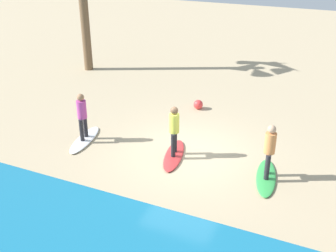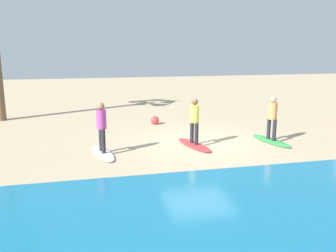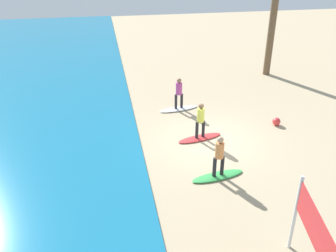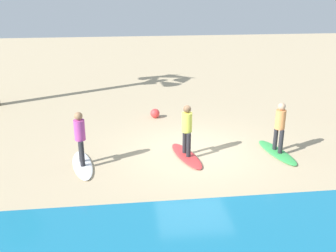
# 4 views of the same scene
# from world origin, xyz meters

# --- Properties ---
(ground_plane) EXTENTS (60.00, 60.00, 0.00)m
(ground_plane) POSITION_xyz_m (0.00, 0.00, 0.00)
(ground_plane) COLOR tan
(surfboard_green) EXTENTS (0.92, 2.17, 0.09)m
(surfboard_green) POSITION_xyz_m (-2.69, 0.42, 0.04)
(surfboard_green) COLOR green
(surfboard_green) RESTS_ON ground
(surfer_green) EXTENTS (0.32, 0.45, 1.64)m
(surfer_green) POSITION_xyz_m (-2.69, 0.42, 1.04)
(surfer_green) COLOR #232328
(surfer_green) RESTS_ON surfboard_green
(surfboard_red) EXTENTS (1.03, 2.17, 0.09)m
(surfboard_red) POSITION_xyz_m (0.30, 0.33, 0.04)
(surfboard_red) COLOR red
(surfboard_red) RESTS_ON ground
(surfer_red) EXTENTS (0.32, 0.45, 1.64)m
(surfer_red) POSITION_xyz_m (0.30, 0.33, 1.04)
(surfer_red) COLOR #232328
(surfer_red) RESTS_ON surfboard_red
(surfboard_white) EXTENTS (0.94, 2.17, 0.09)m
(surfboard_white) POSITION_xyz_m (3.55, 0.61, 0.04)
(surfboard_white) COLOR white
(surfboard_white) RESTS_ON ground
(surfer_white) EXTENTS (0.32, 0.45, 1.64)m
(surfer_white) POSITION_xyz_m (3.55, 0.61, 1.04)
(surfer_white) COLOR #232328
(surfer_white) RESTS_ON surfboard_white
(beach_ball) EXTENTS (0.38, 0.38, 0.38)m
(beach_ball) POSITION_xyz_m (0.95, -3.63, 0.19)
(beach_ball) COLOR #E53838
(beach_ball) RESTS_ON ground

